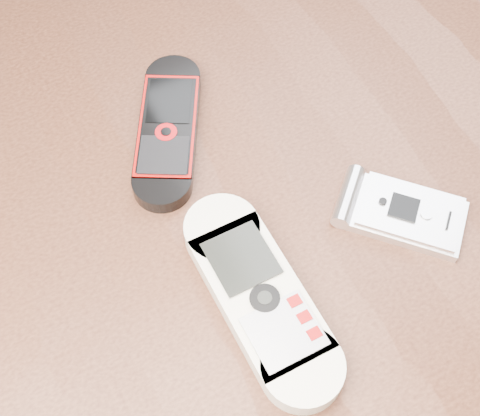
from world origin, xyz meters
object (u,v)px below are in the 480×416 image
table (235,275)px  nokia_black_red (168,129)px  motorola_razr (406,213)px  nokia_white (260,296)px

table → nokia_black_red: (-0.01, 0.10, 0.11)m
nokia_black_red → motorola_razr: 0.21m
nokia_white → motorola_razr: nokia_white is taller
nokia_black_red → motorola_razr: (0.13, -0.16, -0.00)m
nokia_white → nokia_black_red: nokia_white is taller
motorola_razr → table: bearing=109.1°
table → nokia_white: (-0.02, -0.07, 0.12)m
table → nokia_white: 0.14m
nokia_black_red → motorola_razr: bearing=-21.8°
nokia_black_red → table: bearing=-53.7°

